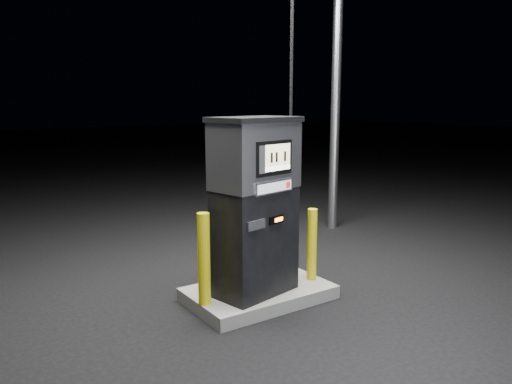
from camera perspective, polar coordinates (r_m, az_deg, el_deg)
ground at (r=5.89m, az=0.30°, el=-12.17°), size 80.00×80.00×0.00m
pump_island at (r=5.86m, az=0.30°, el=-11.50°), size 1.60×1.00×0.15m
fuel_dispenser at (r=5.41m, az=-0.08°, el=-1.47°), size 1.12×0.76×4.03m
bollard_left at (r=5.25m, az=-5.97°, el=-7.63°), size 0.15×0.15×0.98m
bollard_right at (r=5.99m, az=6.42°, el=-5.97°), size 0.13×0.13×0.86m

